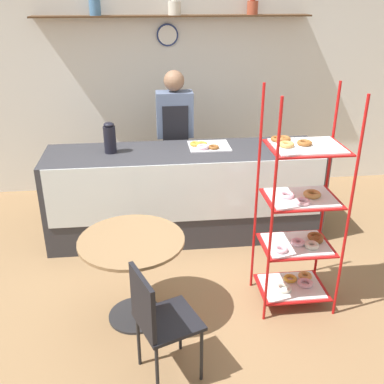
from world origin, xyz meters
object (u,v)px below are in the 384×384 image
(person_worker, at_px, (175,137))
(cafe_chair, at_px, (157,315))
(donut_tray_counter, at_px, (206,146))
(cafe_table, at_px, (132,259))
(coffee_carafe, at_px, (110,138))
(pastry_rack, at_px, (299,221))

(person_worker, distance_m, cafe_chair, 2.60)
(cafe_chair, relative_size, donut_tray_counter, 2.05)
(cafe_table, relative_size, cafe_chair, 0.94)
(coffee_carafe, relative_size, donut_tray_counter, 0.74)
(pastry_rack, bearing_deg, donut_tray_counter, 112.72)
(pastry_rack, height_order, cafe_table, pastry_rack)
(pastry_rack, xyz_separation_m, person_worker, (-0.85, 1.83, 0.16))
(cafe_chair, relative_size, coffee_carafe, 2.76)
(cafe_table, height_order, donut_tray_counter, donut_tray_counter)
(pastry_rack, height_order, person_worker, pastry_rack)
(person_worker, height_order, donut_tray_counter, person_worker)
(donut_tray_counter, bearing_deg, pastry_rack, -67.28)
(pastry_rack, distance_m, cafe_table, 1.35)
(person_worker, xyz_separation_m, cafe_table, (-0.48, -1.91, -0.36))
(person_worker, relative_size, cafe_chair, 1.92)
(cafe_chair, height_order, donut_tray_counter, donut_tray_counter)
(person_worker, height_order, coffee_carafe, person_worker)
(cafe_table, relative_size, donut_tray_counter, 1.92)
(pastry_rack, distance_m, coffee_carafe, 2.03)
(person_worker, bearing_deg, cafe_table, -104.18)
(donut_tray_counter, bearing_deg, cafe_table, -118.37)
(pastry_rack, distance_m, cafe_chair, 1.39)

